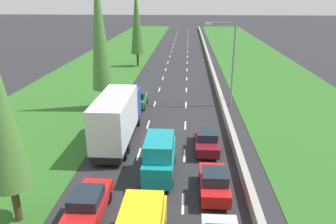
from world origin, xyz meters
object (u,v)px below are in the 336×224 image
(poplar_tree_third, at_px, (136,21))
(red_hatchback_right_lane, at_px, (214,183))
(green_hatchback_left_lane, at_px, (138,99))
(poplar_tree_second, at_px, (99,30))
(maroon_sedan_right_lane, at_px, (207,140))
(red_sedan_left_lane, at_px, (88,205))
(teal_van_centre_lane, at_px, (160,156))
(street_light_mast, at_px, (230,58))
(white_box_truck_left_lane, at_px, (118,117))

(poplar_tree_third, bearing_deg, red_hatchback_right_lane, -74.57)
(green_hatchback_left_lane, relative_size, poplar_tree_third, 0.30)
(poplar_tree_second, relative_size, poplar_tree_third, 1.10)
(red_hatchback_right_lane, relative_size, poplar_tree_second, 0.27)
(maroon_sedan_right_lane, xyz_separation_m, poplar_tree_third, (-10.15, 31.17, 6.78))
(red_sedan_left_lane, xyz_separation_m, red_hatchback_right_lane, (6.98, 2.57, 0.02))
(green_hatchback_left_lane, relative_size, teal_van_centre_lane, 0.80)
(maroon_sedan_right_lane, xyz_separation_m, poplar_tree_second, (-10.44, 9.16, 7.46))
(red_sedan_left_lane, bearing_deg, maroon_sedan_right_lane, 51.77)
(red_hatchback_right_lane, distance_m, poplar_tree_second, 20.01)
(street_light_mast, bearing_deg, white_box_truck_left_lane, -134.95)
(poplar_tree_third, height_order, street_light_mast, poplar_tree_third)
(maroon_sedan_right_lane, bearing_deg, green_hatchback_left_lane, 124.78)
(green_hatchback_left_lane, height_order, street_light_mast, street_light_mast)
(red_sedan_left_lane, xyz_separation_m, green_hatchback_left_lane, (-0.08, 18.64, 0.02))
(poplar_tree_second, bearing_deg, red_hatchback_right_lane, -55.29)
(poplar_tree_third, bearing_deg, street_light_mast, -57.11)
(white_box_truck_left_lane, xyz_separation_m, maroon_sedan_right_lane, (7.18, -0.99, -1.37))
(red_sedan_left_lane, relative_size, white_box_truck_left_lane, 0.48)
(poplar_tree_second, xyz_separation_m, poplar_tree_third, (0.29, 22.01, -0.69))
(poplar_tree_second, height_order, poplar_tree_third, poplar_tree_second)
(white_box_truck_left_lane, distance_m, maroon_sedan_right_lane, 7.38)
(street_light_mast, bearing_deg, maroon_sedan_right_lane, -104.50)
(green_hatchback_left_lane, distance_m, teal_van_centre_lane, 14.47)
(maroon_sedan_right_lane, distance_m, green_hatchback_left_lane, 12.12)
(poplar_tree_third, distance_m, street_light_mast, 24.08)
(maroon_sedan_right_lane, height_order, green_hatchback_left_lane, green_hatchback_left_lane)
(red_sedan_left_lane, relative_size, poplar_tree_third, 0.34)
(white_box_truck_left_lane, relative_size, poplar_tree_second, 0.65)
(red_hatchback_right_lane, relative_size, maroon_sedan_right_lane, 0.87)
(red_sedan_left_lane, bearing_deg, green_hatchback_left_lane, 90.23)
(maroon_sedan_right_lane, bearing_deg, red_sedan_left_lane, -128.23)
(poplar_tree_third, bearing_deg, green_hatchback_left_lane, -81.31)
(green_hatchback_left_lane, xyz_separation_m, street_light_mast, (9.77, 1.09, 4.40))
(green_hatchback_left_lane, bearing_deg, teal_van_centre_lane, -75.64)
(poplar_tree_second, height_order, street_light_mast, poplar_tree_second)
(red_sedan_left_lane, distance_m, teal_van_centre_lane, 5.84)
(red_hatchback_right_lane, relative_size, white_box_truck_left_lane, 0.41)
(teal_van_centre_lane, bearing_deg, green_hatchback_left_lane, 104.36)
(white_box_truck_left_lane, bearing_deg, green_hatchback_left_lane, 88.30)
(red_hatchback_right_lane, distance_m, teal_van_centre_lane, 4.08)
(green_hatchback_left_lane, height_order, poplar_tree_second, poplar_tree_second)
(white_box_truck_left_lane, height_order, green_hatchback_left_lane, white_box_truck_left_lane)
(red_hatchback_right_lane, bearing_deg, teal_van_centre_lane, 149.22)
(maroon_sedan_right_lane, height_order, teal_van_centre_lane, teal_van_centre_lane)
(white_box_truck_left_lane, relative_size, maroon_sedan_right_lane, 2.09)
(red_hatchback_right_lane, relative_size, poplar_tree_third, 0.30)
(red_sedan_left_lane, bearing_deg, red_hatchback_right_lane, 20.20)
(poplar_tree_second, bearing_deg, street_light_mast, 8.09)
(red_hatchback_right_lane, bearing_deg, red_sedan_left_lane, -159.80)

